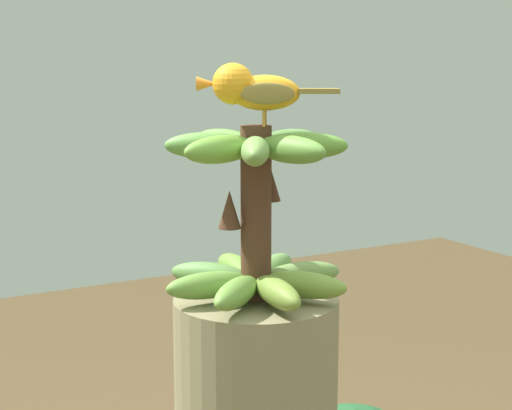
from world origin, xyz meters
name	(u,v)px	position (x,y,z in m)	size (l,w,h in m)	color
banana_bunch	(256,213)	(0.00, 0.00, 1.24)	(0.30, 0.30, 0.28)	#4C2D1E
perched_bird	(251,89)	(0.01, 0.00, 1.43)	(0.20, 0.13, 0.10)	#C68933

